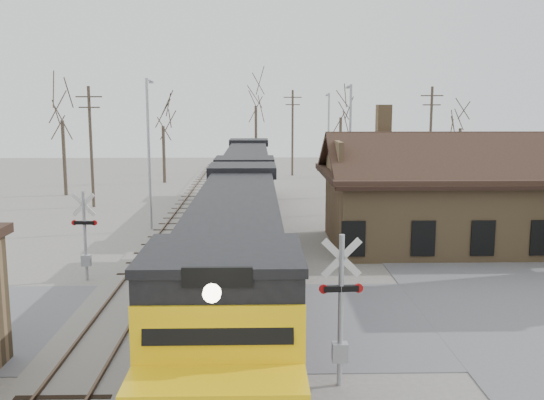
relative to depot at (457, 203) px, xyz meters
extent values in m
plane|color=gray|center=(-11.99, -12.00, -2.41)|extent=(140.00, 140.00, 0.00)
cube|color=slate|center=(-11.99, -12.00, -2.39)|extent=(60.00, 9.00, 0.03)
cube|color=gray|center=(-11.99, 3.00, -2.35)|extent=(3.40, 90.00, 0.12)
cube|color=#473323|center=(-12.71, 3.00, -2.24)|extent=(0.08, 90.00, 0.14)
cube|color=#473323|center=(-11.27, 3.00, -2.24)|extent=(0.08, 90.00, 0.14)
cube|color=gray|center=(-16.49, 3.00, -2.35)|extent=(3.40, 90.00, 0.12)
cube|color=#473323|center=(-17.21, 3.00, -2.24)|extent=(0.08, 90.00, 0.14)
cube|color=#473323|center=(-15.77, 3.00, -2.24)|extent=(0.08, 90.00, 0.14)
cube|color=#90724A|center=(0.01, 0.00, -0.41)|extent=(14.00, 8.00, 4.00)
cube|color=black|center=(0.01, 0.00, 1.69)|extent=(15.20, 9.20, 0.30)
cube|color=black|center=(0.01, -2.30, 2.69)|extent=(15.00, 4.71, 2.66)
cube|color=black|center=(0.01, 2.30, 2.69)|extent=(15.00, 4.71, 2.66)
cube|color=#90724A|center=(-3.99, 1.50, 4.39)|extent=(0.80, 0.80, 2.20)
cube|color=black|center=(-11.99, -5.61, -1.80)|extent=(2.75, 4.40, 1.10)
cube|color=black|center=(-11.99, -12.75, -0.92)|extent=(3.30, 21.98, 0.38)
cube|color=#990B10|center=(-11.99, -12.75, -1.16)|extent=(3.32, 21.98, 0.13)
cube|color=black|center=(-11.99, -11.38, 0.78)|extent=(2.86, 15.94, 3.08)
cube|color=black|center=(-11.99, -20.89, 0.78)|extent=(3.30, 3.08, 3.08)
cylinder|color=#FFF2CC|center=(-11.99, -23.77, 2.43)|extent=(0.31, 0.10, 0.31)
cube|color=black|center=(-11.99, 2.58, -1.80)|extent=(2.75, 4.40, 1.10)
cube|color=black|center=(-11.99, 16.87, -1.80)|extent=(2.75, 4.40, 1.10)
cube|color=black|center=(-11.99, 9.73, -0.92)|extent=(3.30, 21.98, 0.38)
cube|color=#990B10|center=(-11.99, 9.73, -1.16)|extent=(3.32, 21.98, 0.13)
cube|color=black|center=(-11.99, 11.10, 0.78)|extent=(2.86, 15.94, 3.08)
cube|color=black|center=(-11.99, 1.59, 0.78)|extent=(3.30, 3.08, 3.08)
cube|color=black|center=(-11.99, -0.28, -0.15)|extent=(3.30, 1.98, 1.54)
cube|color=black|center=(-11.99, -1.36, -1.80)|extent=(3.08, 0.25, 1.10)
cylinder|color=#A5A8AD|center=(-8.93, -17.19, -0.22)|extent=(0.15, 0.15, 4.38)
cube|color=silver|center=(-8.93, -17.19, 1.32)|extent=(1.15, 0.12, 1.15)
cube|color=silver|center=(-8.93, -17.19, 1.32)|extent=(1.15, 0.12, 1.15)
cube|color=black|center=(-8.93, -17.19, 0.44)|extent=(0.99, 0.22, 0.16)
cylinder|color=#B20C0C|center=(-9.42, -17.23, 0.44)|extent=(0.27, 0.10, 0.26)
cylinder|color=#B20C0C|center=(-8.43, -17.16, 0.44)|extent=(0.27, 0.10, 0.26)
cube|color=#A5A8AD|center=(-8.93, -17.19, -1.42)|extent=(0.44, 0.33, 0.55)
cylinder|color=#A5A8AD|center=(-19.01, -6.53, -0.36)|extent=(0.14, 0.14, 4.10)
cube|color=silver|center=(-19.01, -6.53, 1.08)|extent=(1.07, 0.11, 1.07)
cube|color=silver|center=(-19.01, -6.53, 1.08)|extent=(1.07, 0.11, 1.07)
cube|color=black|center=(-19.01, -6.53, 0.26)|extent=(0.93, 0.21, 0.15)
cylinder|color=#B20C0C|center=(-18.55, -6.56, 0.26)|extent=(0.25, 0.10, 0.25)
cylinder|color=#B20C0C|center=(-19.47, -6.50, 0.26)|extent=(0.25, 0.10, 0.25)
cube|color=#A5A8AD|center=(-19.01, -6.53, -1.49)|extent=(0.41, 0.31, 0.51)
cylinder|color=#A5A8AD|center=(-17.97, 4.30, 2.34)|extent=(0.18, 0.18, 9.50)
cylinder|color=#A5A8AD|center=(-17.97, 5.20, 6.99)|extent=(0.12, 1.80, 0.12)
cube|color=#A5A8AD|center=(-17.97, 6.00, 6.89)|extent=(0.25, 0.50, 0.12)
cylinder|color=#A5A8AD|center=(-4.62, 9.91, 2.25)|extent=(0.18, 0.18, 9.32)
cylinder|color=#A5A8AD|center=(-4.62, 10.81, 6.82)|extent=(0.12, 1.80, 0.12)
cube|color=#A5A8AD|center=(-4.62, 11.61, 6.72)|extent=(0.25, 0.50, 0.12)
cylinder|color=#A5A8AD|center=(-4.64, 22.96, 2.07)|extent=(0.18, 0.18, 8.96)
cylinder|color=#A5A8AD|center=(-4.64, 23.86, 6.45)|extent=(0.12, 1.80, 0.12)
cube|color=#A5A8AD|center=(-4.64, 24.66, 6.35)|extent=(0.25, 0.50, 0.12)
cylinder|color=#382D23|center=(-24.05, 13.60, 2.24)|extent=(0.24, 0.24, 9.29)
cube|color=#382D23|center=(-24.05, 13.60, 6.08)|extent=(2.00, 0.10, 0.10)
cube|color=#382D23|center=(-24.05, 13.60, 5.28)|extent=(1.60, 0.10, 0.10)
cylinder|color=#382D23|center=(-7.33, 34.40, 2.34)|extent=(0.24, 0.24, 9.50)
cube|color=#382D23|center=(-7.33, 34.40, 6.29)|extent=(2.00, 0.10, 0.10)
cube|color=#382D23|center=(-7.33, 34.40, 5.49)|extent=(1.60, 0.10, 0.10)
cylinder|color=#382D23|center=(4.10, 20.17, 2.33)|extent=(0.24, 0.24, 9.48)
cube|color=#382D23|center=(4.10, 20.17, 6.27)|extent=(2.00, 0.10, 0.10)
cube|color=#382D23|center=(4.10, 20.17, 5.47)|extent=(1.60, 0.10, 0.10)
cylinder|color=#382D23|center=(-28.15, 19.87, 0.87)|extent=(0.32, 0.32, 6.55)
cylinder|color=#382D23|center=(-20.78, 28.41, 0.48)|extent=(0.32, 0.32, 5.77)
cylinder|color=#382D23|center=(-11.42, 38.60, 1.48)|extent=(0.32, 0.32, 7.78)
cylinder|color=#382D23|center=(-2.16, 32.97, 0.86)|extent=(0.32, 0.32, 6.53)
cylinder|color=#382D23|center=(9.51, 28.43, 0.35)|extent=(0.32, 0.32, 5.51)
camera|label=1|loc=(-11.23, -33.35, 5.49)|focal=40.00mm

